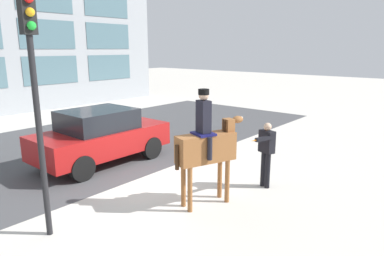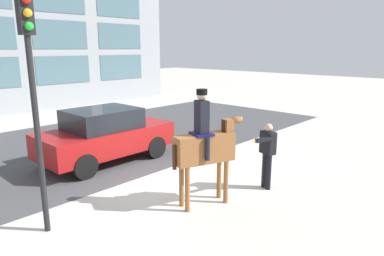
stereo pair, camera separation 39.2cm
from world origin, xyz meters
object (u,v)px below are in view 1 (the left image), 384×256
Objects in this scene: mounted_horse_lead at (207,145)px; pedestrian_bystander at (266,150)px; street_car_near_lane at (101,136)px; traffic_light at (34,81)px.

mounted_horse_lead is 1.57× the size of pedestrian_bystander.
street_car_near_lane is 0.93× the size of traffic_light.
traffic_light is (-3.03, 1.50, 1.56)m from mounted_horse_lead.
pedestrian_bystander is (1.76, -0.55, -0.40)m from mounted_horse_lead.
street_car_near_lane is 4.78m from traffic_light.
mounted_horse_lead is at bearing -26.30° from traffic_light.
pedestrian_bystander is 0.41× the size of street_car_near_lane.
mounted_horse_lead is 1.89m from pedestrian_bystander.
traffic_light is at bearing -138.74° from street_car_near_lane.
traffic_light is at bearing -5.99° from pedestrian_bystander.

